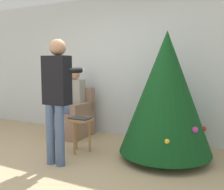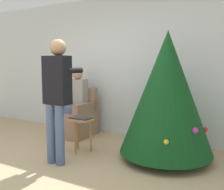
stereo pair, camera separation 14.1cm
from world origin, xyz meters
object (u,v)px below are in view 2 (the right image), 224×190
object	(u,v)px
armchair	(76,118)
person_seated	(75,99)
christmas_tree	(167,93)
person_standing	(57,90)
side_stool	(81,124)

from	to	relation	value
armchair	person_seated	size ratio (longest dim) A/B	0.72
christmas_tree	person_seated	bearing A→B (deg)	169.20
person_standing	side_stool	xyz separation A→B (m)	(-0.01, 0.55, -0.58)
person_standing	side_stool	size ratio (longest dim) A/B	3.22
christmas_tree	armchair	xyz separation A→B (m)	(-1.93, 0.39, -0.65)
christmas_tree	person_standing	xyz separation A→B (m)	(-1.27, -0.89, 0.05)
christmas_tree	armchair	bearing A→B (deg)	168.60
christmas_tree	person_seated	size ratio (longest dim) A/B	1.44
armchair	person_standing	xyz separation A→B (m)	(0.67, -1.28, 0.69)
person_standing	side_stool	bearing A→B (deg)	90.79
person_seated	side_stool	distance (m)	1.01
person_seated	side_stool	world-z (taller)	person_seated
armchair	person_standing	bearing A→B (deg)	-62.41
person_standing	christmas_tree	bearing A→B (deg)	35.15
christmas_tree	side_stool	size ratio (longest dim) A/B	3.47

